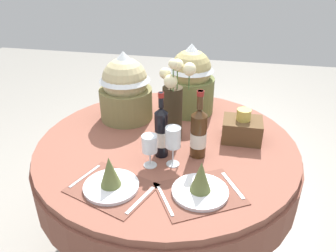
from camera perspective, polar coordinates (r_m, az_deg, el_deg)
name	(u,v)px	position (r m, az deg, el deg)	size (l,w,h in m)	color
ground	(167,243)	(2.28, -0.18, -19.39)	(8.00, 8.00, 0.00)	#9E998E
dining_table	(167,164)	(1.87, -0.21, -6.58)	(1.40, 1.40, 0.76)	brown
place_setting_left	(111,180)	(1.46, -9.76, -9.01)	(0.41, 0.36, 0.16)	brown
place_setting_right	(200,185)	(1.42, 5.56, -9.96)	(0.42, 0.40, 0.16)	brown
flower_vase	(173,104)	(1.73, 0.90, 3.83)	(0.19, 0.13, 0.46)	#332819
wine_bottle_left	(199,133)	(1.62, 5.23, -1.12)	(0.08, 0.08, 0.35)	#422814
wine_bottle_centre	(161,132)	(1.62, -1.26, -1.03)	(0.07, 0.07, 0.34)	black
wine_glass_left	(150,145)	(1.55, -3.16, -3.18)	(0.07, 0.07, 0.16)	silver
wine_glass_right	(173,138)	(1.54, 0.86, -2.10)	(0.07, 0.07, 0.20)	silver
gift_tub_back_left	(125,85)	(1.98, -7.33, 7.02)	(0.31, 0.31, 0.41)	olive
gift_tub_back_centre	(191,77)	(2.05, 3.90, 8.33)	(0.29, 0.29, 0.43)	olive
woven_basket_side_right	(242,129)	(1.83, 12.53, -0.43)	(0.21, 0.17, 0.18)	brown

